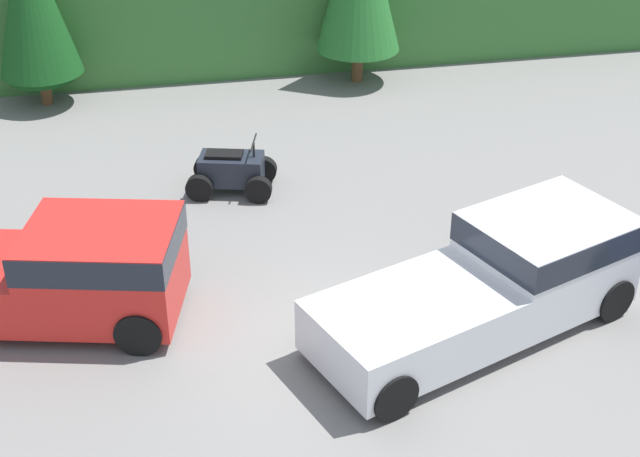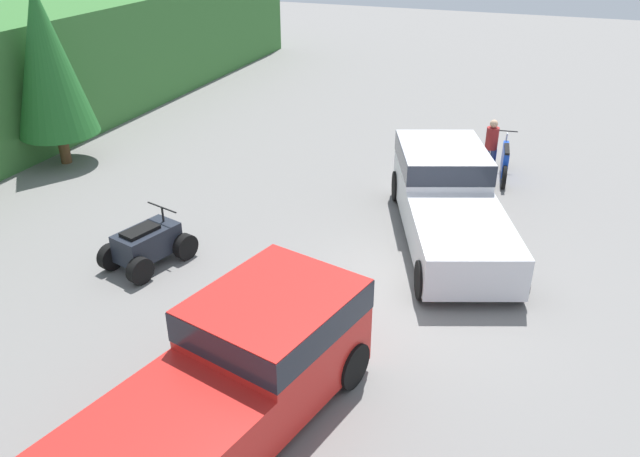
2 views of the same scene
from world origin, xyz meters
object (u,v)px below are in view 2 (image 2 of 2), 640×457
at_px(quad_atv, 148,245).
at_px(rider_person, 491,146).
at_px(dirt_bike, 505,162).
at_px(pickup_truck_red, 234,374).
at_px(pickup_truck_second, 447,195).

distance_m(quad_atv, rider_person, 10.36).
height_order(dirt_bike, quad_atv, quad_atv).
bearing_deg(pickup_truck_red, rider_person, 2.62).
bearing_deg(quad_atv, pickup_truck_red, -116.28).
height_order(pickup_truck_red, rider_person, pickup_truck_red).
bearing_deg(pickup_truck_second, dirt_bike, -34.33).
bearing_deg(rider_person, quad_atv, 130.28).
bearing_deg(pickup_truck_red, pickup_truck_second, 0.80).
bearing_deg(rider_person, pickup_truck_second, 161.60).
bearing_deg(dirt_bike, quad_atv, 132.55).
xyz_separation_m(pickup_truck_red, pickup_truck_second, (7.70, -1.83, 0.00)).
bearing_deg(quad_atv, dirt_bike, -25.46).
height_order(quad_atv, rider_person, rider_person).
relative_size(pickup_truck_red, rider_person, 3.46).
bearing_deg(pickup_truck_red, dirt_bike, 0.60).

